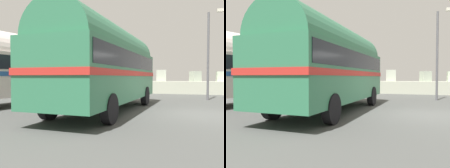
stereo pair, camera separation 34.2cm
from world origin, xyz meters
TOP-DOWN VIEW (x-y plane):
  - ground at (0.00, 0.00)m, footprint 32.00×26.00m
  - breakwater at (0.06, 11.80)m, footprint 31.36×2.35m
  - vintage_coach at (-3.78, -0.17)m, footprint 2.93×8.71m
  - second_coach at (-9.05, 0.64)m, footprint 4.32×8.90m
  - lamp_post at (0.95, 6.13)m, footprint 0.91×0.81m

SIDE VIEW (x-z plane):
  - ground at x=0.00m, z-range 0.00..0.02m
  - breakwater at x=0.06m, z-range -0.49..2.01m
  - vintage_coach at x=-3.78m, z-range 0.20..3.90m
  - second_coach at x=-9.05m, z-range 0.20..3.90m
  - lamp_post at x=0.95m, z-range 0.40..5.96m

